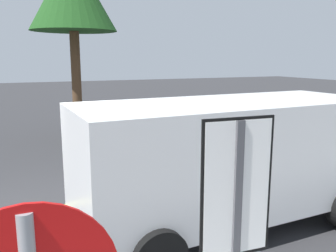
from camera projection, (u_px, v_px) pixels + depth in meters
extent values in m
plane|color=#2D2D30|center=(41.00, 210.00, 6.90)|extent=(80.00, 80.00, 0.00)
cube|color=#E0D14C|center=(180.00, 188.00, 8.07)|extent=(28.00, 0.16, 0.01)
cube|color=white|center=(237.00, 189.00, 2.42)|extent=(0.50, 0.05, 0.95)
cube|color=black|center=(237.00, 189.00, 2.42)|extent=(0.54, 0.05, 0.99)
cube|color=white|center=(229.00, 154.00, 6.07)|extent=(5.27, 2.18, 1.82)
cube|color=black|center=(110.00, 144.00, 5.11)|extent=(0.22, 1.84, 0.80)
cylinder|color=black|center=(113.00, 201.00, 6.37)|extent=(0.77, 0.29, 0.76)
cylinder|color=black|center=(267.00, 174.00, 7.87)|extent=(0.77, 0.29, 0.76)
cylinder|color=black|center=(312.00, 147.00, 10.55)|extent=(0.66, 0.29, 0.64)
cylinder|color=#513823|center=(77.00, 87.00, 12.51)|extent=(0.33, 0.33, 3.82)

